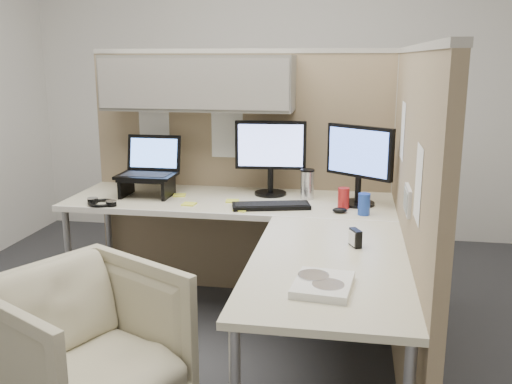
% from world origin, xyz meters
% --- Properties ---
extents(ground, '(4.50, 4.50, 0.00)m').
position_xyz_m(ground, '(0.00, 0.00, 0.00)').
color(ground, '#2D2D31').
rests_on(ground, ground).
extents(partition_back, '(2.00, 0.36, 1.63)m').
position_xyz_m(partition_back, '(-0.22, 0.83, 1.10)').
color(partition_back, '#988264').
rests_on(partition_back, ground).
extents(partition_right, '(0.07, 2.03, 1.63)m').
position_xyz_m(partition_right, '(0.90, -0.07, 0.82)').
color(partition_right, '#988264').
rests_on(partition_right, ground).
extents(desk, '(2.00, 1.98, 0.73)m').
position_xyz_m(desk, '(0.12, 0.13, 0.69)').
color(desk, beige).
rests_on(desk, ground).
extents(office_chair, '(0.93, 0.95, 0.73)m').
position_xyz_m(office_chair, '(-0.51, -0.64, 0.37)').
color(office_chair, '#BFB698').
rests_on(office_chair, ground).
extents(monitor_left, '(0.44, 0.20, 0.47)m').
position_xyz_m(monitor_left, '(0.12, 0.69, 1.00)').
color(monitor_left, black).
rests_on(monitor_left, desk).
extents(monitor_right, '(0.38, 0.28, 0.47)m').
position_xyz_m(monitor_right, '(0.66, 0.53, 1.00)').
color(monitor_right, black).
rests_on(monitor_right, desk).
extents(laptop_station, '(0.35, 0.30, 0.36)m').
position_xyz_m(laptop_station, '(-0.63, 0.55, 0.87)').
color(laptop_station, black).
rests_on(laptop_station, desk).
extents(keyboard, '(0.47, 0.26, 0.02)m').
position_xyz_m(keyboard, '(0.17, 0.37, 0.74)').
color(keyboard, black).
rests_on(keyboard, desk).
extents(mouse, '(0.09, 0.06, 0.03)m').
position_xyz_m(mouse, '(0.56, 0.33, 0.75)').
color(mouse, black).
rests_on(mouse, desk).
extents(travel_mug, '(0.09, 0.09, 0.18)m').
position_xyz_m(travel_mug, '(0.35, 0.62, 0.82)').
color(travel_mug, silver).
rests_on(travel_mug, desk).
extents(soda_can_green, '(0.07, 0.07, 0.12)m').
position_xyz_m(soda_can_green, '(0.69, 0.31, 0.79)').
color(soda_can_green, '#1E3FA5').
rests_on(soda_can_green, desk).
extents(soda_can_silver, '(0.07, 0.07, 0.12)m').
position_xyz_m(soda_can_silver, '(0.58, 0.43, 0.79)').
color(soda_can_silver, '#B21E1E').
rests_on(soda_can_silver, desk).
extents(sticky_note_a, '(0.08, 0.08, 0.01)m').
position_xyz_m(sticky_note_a, '(-0.32, 0.36, 0.73)').
color(sticky_note_a, '#E9EF3E').
rests_on(sticky_note_a, desk).
extents(sticky_note_c, '(0.09, 0.09, 0.01)m').
position_xyz_m(sticky_note_c, '(-0.44, 0.57, 0.73)').
color(sticky_note_c, '#E9EF3E').
rests_on(sticky_note_c, desk).
extents(sticky_note_b, '(0.10, 0.10, 0.01)m').
position_xyz_m(sticky_note_b, '(0.01, 0.29, 0.73)').
color(sticky_note_b, '#E9EF3E').
rests_on(sticky_note_b, desk).
extents(sticky_note_d, '(0.08, 0.08, 0.01)m').
position_xyz_m(sticky_note_d, '(-0.08, 0.48, 0.73)').
color(sticky_note_d, '#E9EF3E').
rests_on(sticky_note_d, desk).
extents(headphones, '(0.21, 0.21, 0.03)m').
position_xyz_m(headphones, '(-0.82, 0.27, 0.74)').
color(headphones, black).
rests_on(headphones, desk).
extents(paper_stack, '(0.24, 0.29, 0.03)m').
position_xyz_m(paper_stack, '(0.53, -0.76, 0.75)').
color(paper_stack, white).
rests_on(paper_stack, desk).
extents(desk_clock, '(0.06, 0.09, 0.08)m').
position_xyz_m(desk_clock, '(0.65, -0.24, 0.77)').
color(desk_clock, black).
rests_on(desk_clock, desk).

